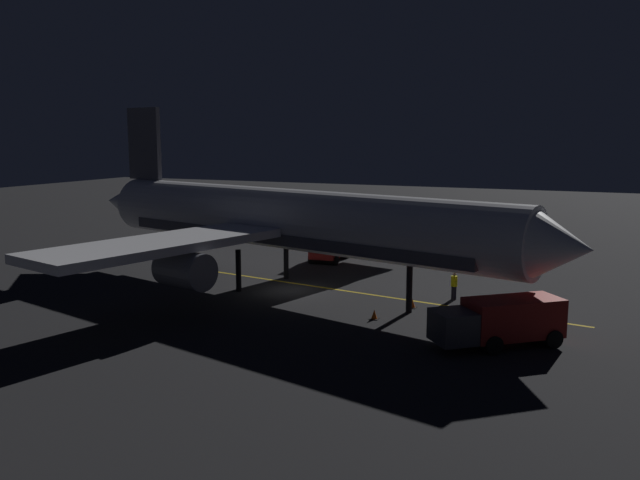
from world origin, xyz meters
name	(u,v)px	position (x,y,z in m)	size (l,w,h in m)	color
ground_plane	(292,292)	(0.00, 0.00, -0.10)	(180.00, 180.00, 0.20)	black
apron_guide_stripe	(355,292)	(-1.12, 4.00, 0.00)	(0.24, 29.50, 0.01)	gold
airliner	(285,221)	(-0.15, -0.60, 4.55)	(34.01, 38.95, 12.27)	white
baggage_truck	(502,322)	(6.40, 14.45, 1.23)	(5.74, 6.25, 2.33)	maroon
catering_truck	(332,245)	(-11.14, -1.83, 1.25)	(6.49, 2.63, 2.39)	maroon
ground_crew_worker	(454,286)	(-1.83, 10.33, 0.89)	(0.40, 0.40, 1.74)	black
traffic_cone_near_left	(374,315)	(4.37, 7.25, 0.25)	(0.50, 0.50, 0.55)	#EA590F
traffic_cone_near_right	(412,304)	(1.14, 8.51, 0.25)	(0.50, 0.50, 0.55)	#EA590F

